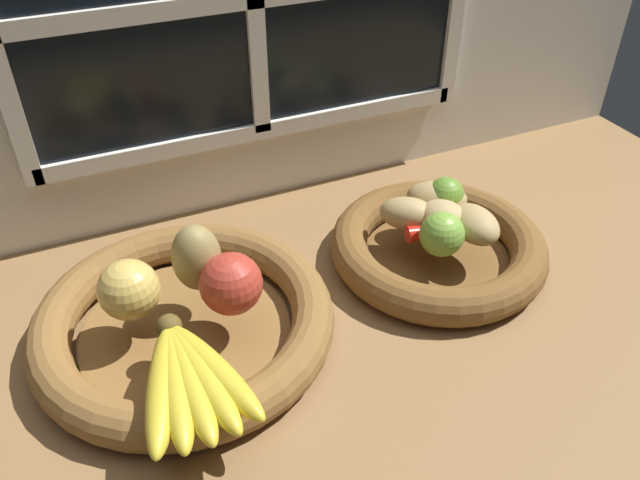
% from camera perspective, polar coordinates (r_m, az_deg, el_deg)
% --- Properties ---
extents(ground_plane, '(1.40, 0.90, 0.03)m').
position_cam_1_polar(ground_plane, '(0.83, 1.83, -6.67)').
color(ground_plane, olive).
extents(back_wall, '(1.40, 0.05, 0.55)m').
position_cam_1_polar(back_wall, '(0.92, -6.30, 19.21)').
color(back_wall, silver).
rests_on(back_wall, ground_plane).
extents(fruit_bowl_left, '(0.36, 0.36, 0.05)m').
position_cam_1_polar(fruit_bowl_left, '(0.78, -12.06, -7.15)').
color(fruit_bowl_left, brown).
rests_on(fruit_bowl_left, ground_plane).
extents(fruit_bowl_right, '(0.30, 0.30, 0.05)m').
position_cam_1_polar(fruit_bowl_right, '(0.89, 10.51, -0.63)').
color(fruit_bowl_right, brown).
rests_on(fruit_bowl_right, ground_plane).
extents(apple_golden_left, '(0.07, 0.07, 0.07)m').
position_cam_1_polar(apple_golden_left, '(0.74, -16.76, -4.28)').
color(apple_golden_left, '#DBB756').
rests_on(apple_golden_left, fruit_bowl_left).
extents(apple_red_right, '(0.07, 0.07, 0.07)m').
position_cam_1_polar(apple_red_right, '(0.73, -8.04, -3.78)').
color(apple_red_right, '#B73828').
rests_on(apple_red_right, fruit_bowl_left).
extents(pear_brown, '(0.07, 0.07, 0.09)m').
position_cam_1_polar(pear_brown, '(0.76, -11.00, -1.57)').
color(pear_brown, olive).
rests_on(pear_brown, fruit_bowl_left).
extents(banana_bunch_front, '(0.13, 0.18, 0.03)m').
position_cam_1_polar(banana_bunch_front, '(0.66, -11.72, -12.04)').
color(banana_bunch_front, gold).
rests_on(banana_bunch_front, fruit_bowl_left).
extents(potato_oblong, '(0.09, 0.08, 0.04)m').
position_cam_1_polar(potato_oblong, '(0.86, 7.87, 2.37)').
color(potato_oblong, tan).
rests_on(potato_oblong, fruit_bowl_right).
extents(potato_large, '(0.09, 0.09, 0.05)m').
position_cam_1_polar(potato_large, '(0.86, 10.87, 1.99)').
color(potato_large, tan).
rests_on(potato_large, fruit_bowl_right).
extents(potato_back, '(0.10, 0.09, 0.04)m').
position_cam_1_polar(potato_back, '(0.90, 10.42, 3.73)').
color(potato_back, tan).
rests_on(potato_back, fruit_bowl_right).
extents(potato_small, '(0.06, 0.08, 0.04)m').
position_cam_1_polar(potato_small, '(0.86, 13.79, 1.29)').
color(potato_small, tan).
rests_on(potato_small, fruit_bowl_right).
extents(lime_near, '(0.06, 0.06, 0.06)m').
position_cam_1_polar(lime_near, '(0.82, 10.87, 0.50)').
color(lime_near, '#7AAD3D').
rests_on(lime_near, fruit_bowl_right).
extents(lime_far, '(0.05, 0.05, 0.05)m').
position_cam_1_polar(lime_far, '(0.90, 11.17, 3.92)').
color(lime_far, olive).
rests_on(lime_far, fruit_bowl_right).
extents(chili_pepper, '(0.10, 0.04, 0.02)m').
position_cam_1_polar(chili_pepper, '(0.86, 11.00, 0.98)').
color(chili_pepper, red).
rests_on(chili_pepper, fruit_bowl_right).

